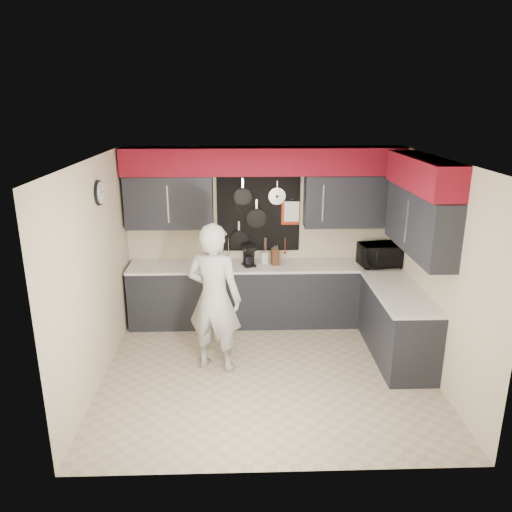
{
  "coord_description": "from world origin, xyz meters",
  "views": [
    {
      "loc": [
        -0.32,
        -5.47,
        3.24
      ],
      "look_at": [
        -0.13,
        0.5,
        1.35
      ],
      "focal_mm": 35.0,
      "sensor_mm": 36.0,
      "label": 1
    }
  ],
  "objects_px": {
    "microwave": "(380,255)",
    "utensil_crock": "(265,257)",
    "knife_block": "(275,257)",
    "coffee_maker": "(249,255)",
    "person": "(214,298)"
  },
  "relations": [
    {
      "from": "knife_block",
      "to": "utensil_crock",
      "type": "height_order",
      "value": "knife_block"
    },
    {
      "from": "microwave",
      "to": "coffee_maker",
      "type": "relative_size",
      "value": 1.97
    },
    {
      "from": "coffee_maker",
      "to": "utensil_crock",
      "type": "bearing_deg",
      "value": 8.25
    },
    {
      "from": "knife_block",
      "to": "person",
      "type": "xyz_separation_m",
      "value": [
        -0.83,
        -1.31,
        -0.1
      ]
    },
    {
      "from": "utensil_crock",
      "to": "coffee_maker",
      "type": "bearing_deg",
      "value": -154.21
    },
    {
      "from": "microwave",
      "to": "utensil_crock",
      "type": "distance_m",
      "value": 1.67
    },
    {
      "from": "microwave",
      "to": "coffee_maker",
      "type": "distance_m",
      "value": 1.9
    },
    {
      "from": "knife_block",
      "to": "coffee_maker",
      "type": "bearing_deg",
      "value": 172.41
    },
    {
      "from": "microwave",
      "to": "coffee_maker",
      "type": "bearing_deg",
      "value": 170.24
    },
    {
      "from": "microwave",
      "to": "person",
      "type": "distance_m",
      "value": 2.65
    },
    {
      "from": "microwave",
      "to": "utensil_crock",
      "type": "height_order",
      "value": "microwave"
    },
    {
      "from": "person",
      "to": "knife_block",
      "type": "bearing_deg",
      "value": -103.12
    },
    {
      "from": "microwave",
      "to": "knife_block",
      "type": "height_order",
      "value": "microwave"
    },
    {
      "from": "coffee_maker",
      "to": "microwave",
      "type": "bearing_deg",
      "value": -19.36
    },
    {
      "from": "knife_block",
      "to": "person",
      "type": "height_order",
      "value": "person"
    }
  ]
}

